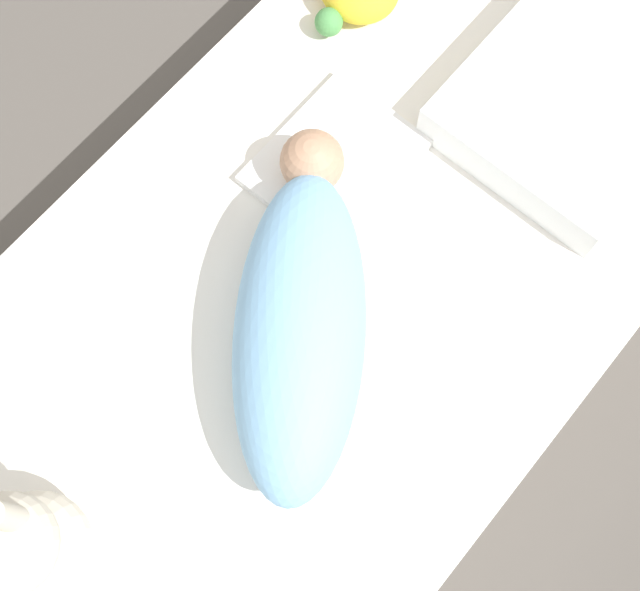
% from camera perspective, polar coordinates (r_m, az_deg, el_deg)
% --- Properties ---
extents(ground_plane, '(12.00, 12.00, 0.00)m').
position_cam_1_polar(ground_plane, '(1.58, 1.05, -0.58)').
color(ground_plane, '#514C47').
extents(bed_mattress, '(1.52, 0.83, 0.20)m').
position_cam_1_polar(bed_mattress, '(1.48, 1.11, 0.60)').
color(bed_mattress, white).
rests_on(bed_mattress, ground_plane).
extents(burp_cloth, '(0.26, 0.20, 0.02)m').
position_cam_1_polar(burp_cloth, '(1.45, 0.96, 8.60)').
color(burp_cloth, white).
rests_on(burp_cloth, bed_mattress).
extents(swaddled_baby, '(0.52, 0.45, 0.17)m').
position_cam_1_polar(swaddled_baby, '(1.27, -1.25, -1.66)').
color(swaddled_baby, '#7FB7E5').
rests_on(swaddled_baby, bed_mattress).
extents(pillow, '(0.39, 0.34, 0.08)m').
position_cam_1_polar(pillow, '(1.52, 15.92, 11.85)').
color(pillow, white).
rests_on(pillow, bed_mattress).
extents(bunny_plush, '(0.15, 0.15, 0.32)m').
position_cam_1_polar(bunny_plush, '(1.24, -18.43, -15.04)').
color(bunny_plush, beige).
rests_on(bunny_plush, bed_mattress).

